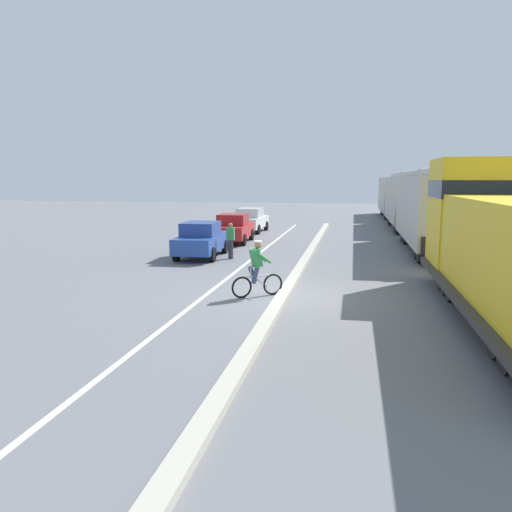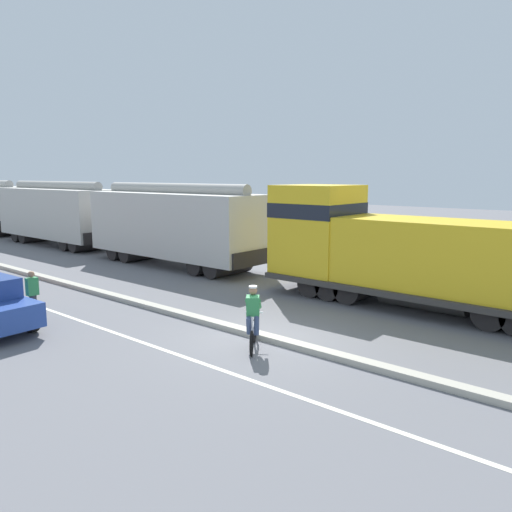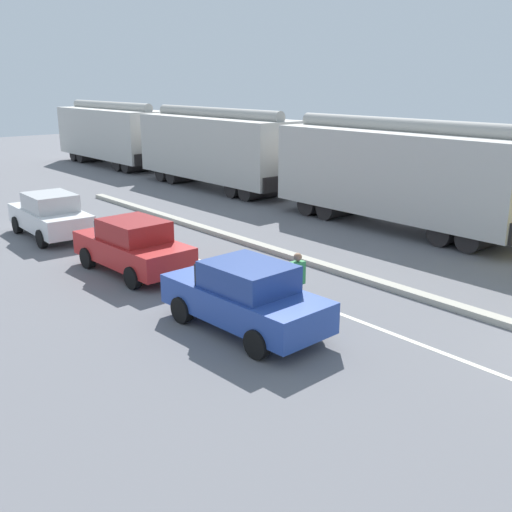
{
  "view_description": "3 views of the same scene",
  "coord_description": "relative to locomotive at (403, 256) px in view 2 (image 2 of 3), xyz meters",
  "views": [
    {
      "loc": [
        2.01,
        -14.93,
        3.55
      ],
      "look_at": [
        -1.04,
        0.68,
        1.09
      ],
      "focal_mm": 35.0,
      "sensor_mm": 36.0,
      "label": 1
    },
    {
      "loc": [
        -10.46,
        -8.61,
        4.59
      ],
      "look_at": [
        1.91,
        1.87,
        1.94
      ],
      "focal_mm": 35.0,
      "sensor_mm": 36.0,
      "label": 2
    },
    {
      "loc": [
        -12.86,
        -3.04,
        5.53
      ],
      "look_at": [
        -3.13,
        8.41,
        1.1
      ],
      "focal_mm": 42.0,
      "sensor_mm": 36.0,
      "label": 3
    }
  ],
  "objects": [
    {
      "name": "ground_plane",
      "position": [
        -5.97,
        1.41,
        -1.8
      ],
      "size": [
        120.0,
        120.0,
        0.0
      ],
      "primitive_type": "plane",
      "color": "slate"
    },
    {
      "name": "median_curb",
      "position": [
        -5.97,
        7.41,
        -1.72
      ],
      "size": [
        0.36,
        36.0,
        0.16
      ],
      "primitive_type": "cube",
      "color": "#B2AD9E",
      "rests_on": "ground"
    },
    {
      "name": "lane_stripe",
      "position": [
        -8.37,
        7.41,
        -1.79
      ],
      "size": [
        0.14,
        36.0,
        0.01
      ],
      "primitive_type": "cube",
      "color": "silver",
      "rests_on": "ground"
    },
    {
      "name": "locomotive",
      "position": [
        0.0,
        0.0,
        0.0
      ],
      "size": [
        3.1,
        11.61,
        4.2
      ],
      "color": "gold",
      "rests_on": "ground"
    },
    {
      "name": "hopper_car_lead",
      "position": [
        0.0,
        12.16,
        0.28
      ],
      "size": [
        2.9,
        10.6,
        4.18
      ],
      "color": "#BAB7B0",
      "rests_on": "ground"
    },
    {
      "name": "hopper_car_middle",
      "position": [
        0.0,
        23.76,
        0.28
      ],
      "size": [
        2.9,
        10.6,
        4.18
      ],
      "color": "#B8B5AD",
      "rests_on": "ground"
    },
    {
      "name": "cyclist",
      "position": [
        -6.79,
        1.08,
        -0.98
      ],
      "size": [
        1.41,
        1.06,
        1.71
      ],
      "color": "black",
      "rests_on": "ground"
    },
    {
      "name": "pedestrian_by_cars",
      "position": [
        -9.33,
        8.03,
        -0.95
      ],
      "size": [
        0.34,
        0.22,
        1.62
      ],
      "color": "#33333D",
      "rests_on": "ground"
    }
  ]
}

